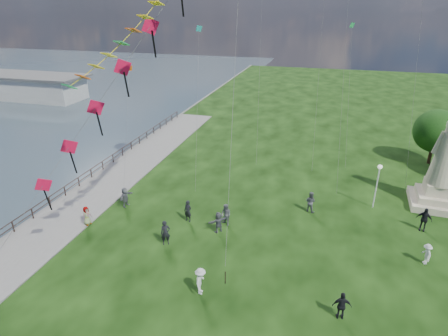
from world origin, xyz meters
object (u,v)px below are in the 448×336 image
(statue, at_px, (443,172))
(person_11, at_px, (218,222))
(person_0, at_px, (166,233))
(person_10, at_px, (87,217))
(lamppost, at_px, (378,177))
(person_3, at_px, (342,306))
(person_9, at_px, (424,219))
(person_2, at_px, (201,281))
(person_6, at_px, (188,211))
(person_5, at_px, (125,197))
(person_1, at_px, (226,215))
(person_7, at_px, (310,202))
(person_8, at_px, (426,254))
(pier_pavilion, at_px, (11,85))

(statue, xyz_separation_m, person_11, (-16.66, -9.00, -2.29))
(person_0, bearing_deg, person_10, 141.98)
(person_10, xyz_separation_m, person_11, (10.03, 1.93, 0.07))
(statue, distance_m, lamppost, 5.45)
(person_3, relative_size, person_9, 0.92)
(statue, bearing_deg, person_11, -148.46)
(person_2, xyz_separation_m, person_10, (-10.89, 4.62, -0.11))
(lamppost, height_order, person_10, lamppost)
(person_6, height_order, person_11, person_6)
(statue, relative_size, person_3, 4.76)
(statue, relative_size, person_5, 4.77)
(statue, relative_size, person_11, 4.97)
(person_1, distance_m, person_6, 3.04)
(person_1, distance_m, person_3, 11.34)
(person_2, height_order, person_3, person_2)
(person_11, bearing_deg, person_9, 151.26)
(lamppost, height_order, person_11, lamppost)
(lamppost, xyz_separation_m, person_1, (-11.26, -6.05, -1.94))
(statue, bearing_deg, person_7, -155.45)
(person_0, distance_m, person_8, 17.64)
(person_5, xyz_separation_m, person_11, (8.71, -1.60, -0.03))
(statue, height_order, person_8, statue)
(person_8, distance_m, person_11, 14.27)
(lamppost, xyz_separation_m, person_10, (-21.58, -9.08, -2.06))
(person_3, bearing_deg, person_2, -6.79)
(person_1, xyz_separation_m, person_5, (-8.99, 0.51, -0.02))
(lamppost, bearing_deg, pier_pavilion, 156.87)
(person_7, bearing_deg, person_10, 44.63)
(pier_pavilion, height_order, lamppost, pier_pavilion)
(person_1, distance_m, person_10, 10.75)
(lamppost, xyz_separation_m, person_0, (-14.71, -9.69, -1.89))
(person_1, xyz_separation_m, person_7, (6.14, 3.89, 0.01))
(lamppost, bearing_deg, person_3, -101.24)
(person_0, distance_m, person_5, 6.93)
(statue, xyz_separation_m, person_5, (-25.38, -7.40, -2.26))
(person_9, bearing_deg, statue, 83.68)
(person_7, bearing_deg, person_6, 46.43)
(lamppost, distance_m, person_5, 21.09)
(person_3, xyz_separation_m, person_5, (-17.58, 7.92, -0.00))
(person_10, bearing_deg, person_5, -1.75)
(pier_pavilion, relative_size, person_10, 19.64)
(lamppost, distance_m, person_0, 17.71)
(statue, bearing_deg, person_0, -146.63)
(person_1, xyz_separation_m, person_8, (13.99, -0.96, -0.14))
(pier_pavilion, xyz_separation_m, person_7, (56.88, -28.64, -0.94))
(statue, height_order, person_0, statue)
(person_9, bearing_deg, person_5, -157.83)
(person_0, xyz_separation_m, person_3, (12.03, -3.77, -0.07))
(person_3, bearing_deg, lamppost, -109.75)
(person_2, relative_size, person_10, 1.15)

